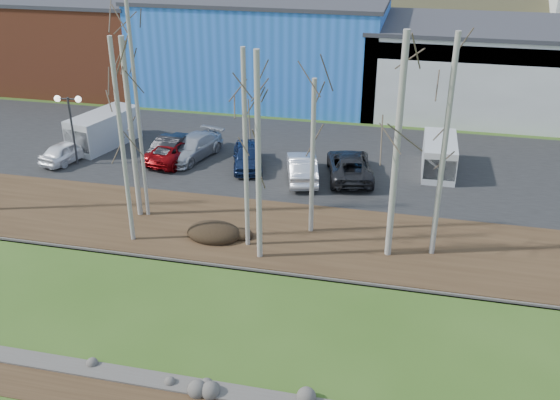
% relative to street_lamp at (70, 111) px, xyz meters
% --- Properties ---
extents(near_bank_rocks, '(80.00, 0.80, 0.50)m').
position_rel_street_lamp_xyz_m(near_bank_rocks, '(13.73, -17.38, -3.68)').
color(near_bank_rocks, '#47423D').
rests_on(near_bank_rocks, ground).
extents(river, '(80.00, 8.00, 0.90)m').
position_rel_street_lamp_xyz_m(river, '(13.73, -13.28, -3.68)').
color(river, black).
rests_on(river, ground).
extents(far_bank_rocks, '(80.00, 0.80, 0.46)m').
position_rel_street_lamp_xyz_m(far_bank_rocks, '(13.73, -9.18, -3.68)').
color(far_bank_rocks, '#47423D').
rests_on(far_bank_rocks, ground).
extents(far_bank, '(80.00, 7.00, 0.15)m').
position_rel_street_lamp_xyz_m(far_bank, '(13.73, -5.98, -3.61)').
color(far_bank, '#382616').
rests_on(far_bank, ground).
extents(parking_lot, '(80.00, 14.00, 0.14)m').
position_rel_street_lamp_xyz_m(parking_lot, '(13.73, 4.52, -3.61)').
color(parking_lot, black).
rests_on(parking_lot, ground).
extents(building_brick, '(16.32, 12.24, 7.80)m').
position_rel_street_lamp_xyz_m(building_brick, '(-10.27, 18.52, 0.22)').
color(building_brick, brown).
rests_on(building_brick, ground).
extents(building_blue, '(20.40, 12.24, 8.30)m').
position_rel_street_lamp_xyz_m(building_blue, '(7.73, 18.52, 0.47)').
color(building_blue, blue).
rests_on(building_blue, ground).
extents(building_white, '(18.36, 12.24, 6.80)m').
position_rel_street_lamp_xyz_m(building_white, '(25.73, 18.51, -0.27)').
color(building_white, beige).
rests_on(building_white, ground).
extents(dirt_mound, '(2.78, 1.96, 0.54)m').
position_rel_street_lamp_xyz_m(dirt_mound, '(11.55, -7.12, -3.26)').
color(dirt_mound, black).
rests_on(dirt_mound, far_bank).
extents(birch_1, '(0.19, 0.19, 11.39)m').
position_rel_street_lamp_xyz_m(birch_1, '(7.30, -5.56, 2.17)').
color(birch_1, '#B6B0A4').
rests_on(birch_1, far_bank).
extents(birch_2, '(0.27, 0.27, 9.48)m').
position_rel_street_lamp_xyz_m(birch_2, '(6.87, -5.61, 1.21)').
color(birch_2, '#B6B0A4').
rests_on(birch_2, far_bank).
extents(birch_3, '(0.22, 0.22, 10.02)m').
position_rel_street_lamp_xyz_m(birch_3, '(7.67, -8.23, 1.48)').
color(birch_3, '#B6B0A4').
rests_on(birch_3, far_bank).
extents(birch_4, '(0.26, 0.26, 9.81)m').
position_rel_street_lamp_xyz_m(birch_4, '(14.26, -8.42, 1.37)').
color(birch_4, '#B6B0A4').
rests_on(birch_4, far_bank).
extents(birch_5, '(0.23, 0.23, 7.93)m').
position_rel_street_lamp_xyz_m(birch_5, '(16.17, -5.38, 0.43)').
color(birch_5, '#B6B0A4').
rests_on(birch_5, far_bank).
extents(birch_6, '(0.22, 0.22, 9.66)m').
position_rel_street_lamp_xyz_m(birch_6, '(13.40, -7.46, 1.30)').
color(birch_6, '#B6B0A4').
rests_on(birch_6, far_bank).
extents(birch_7, '(0.30, 0.30, 10.57)m').
position_rel_street_lamp_xyz_m(birch_7, '(20.18, -6.86, 1.75)').
color(birch_7, '#B6B0A4').
rests_on(birch_7, far_bank).
extents(birch_8, '(0.25, 0.25, 10.48)m').
position_rel_street_lamp_xyz_m(birch_8, '(22.23, -6.28, 1.71)').
color(birch_8, '#B6B0A4').
rests_on(birch_8, far_bank).
extents(street_lamp, '(1.71, 0.55, 4.50)m').
position_rel_street_lamp_xyz_m(street_lamp, '(0.00, 0.00, 0.00)').
color(street_lamp, '#262628').
rests_on(street_lamp, parking_lot).
extents(car_0, '(2.44, 4.20, 1.34)m').
position_rel_street_lamp_xyz_m(car_0, '(-0.87, 0.37, -2.87)').
color(car_0, white).
rests_on(car_0, parking_lot).
extents(car_1, '(2.04, 4.76, 1.53)m').
position_rel_street_lamp_xyz_m(car_1, '(5.61, 2.64, -2.78)').
color(car_1, black).
rests_on(car_1, parking_lot).
extents(car_2, '(3.11, 5.21, 1.36)m').
position_rel_street_lamp_xyz_m(car_2, '(5.88, 1.99, -2.86)').
color(car_2, maroon).
rests_on(car_2, parking_lot).
extents(car_3, '(3.33, 5.43, 1.47)m').
position_rel_street_lamp_xyz_m(car_3, '(6.85, 2.70, -2.81)').
color(car_3, '#AAADB3').
rests_on(car_3, parking_lot).
extents(car_4, '(2.96, 4.75, 1.51)m').
position_rel_street_lamp_xyz_m(car_4, '(10.76, 1.97, -2.79)').
color(car_4, '#152347').
rests_on(car_4, parking_lot).
extents(car_5, '(2.81, 5.00, 1.56)m').
position_rel_street_lamp_xyz_m(car_5, '(14.47, 0.88, -2.76)').
color(car_5, silver).
rests_on(car_5, parking_lot).
extents(car_6, '(3.61, 5.87, 1.52)m').
position_rel_street_lamp_xyz_m(car_6, '(17.22, 1.84, -2.78)').
color(car_6, black).
rests_on(car_6, parking_lot).
extents(van_white, '(2.01, 4.71, 2.05)m').
position_rel_street_lamp_xyz_m(van_white, '(22.49, 3.81, -2.52)').
color(van_white, white).
rests_on(van_white, parking_lot).
extents(van_grey, '(3.45, 5.59, 2.28)m').
position_rel_street_lamp_xyz_m(van_grey, '(0.09, 3.34, -2.40)').
color(van_grey, silver).
rests_on(van_grey, parking_lot).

